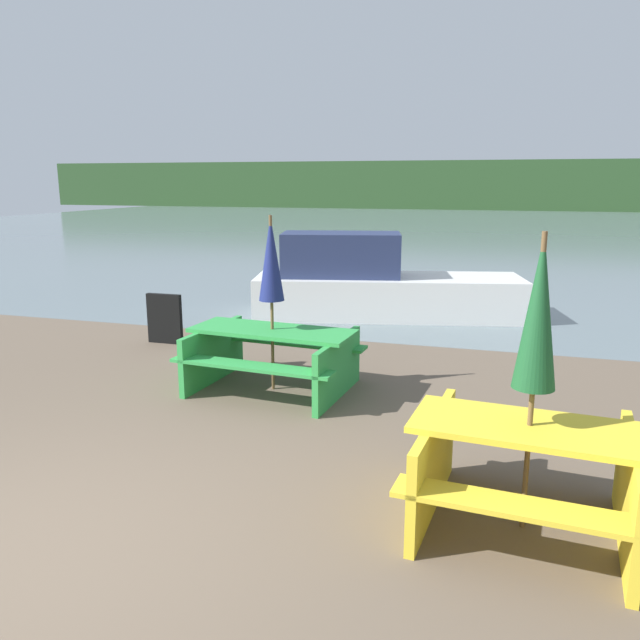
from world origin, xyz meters
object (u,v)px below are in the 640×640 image
(boat, at_px, (376,286))
(signboard, at_px, (165,319))
(umbrella_navy, at_px, (271,260))
(umbrella_darkgreen, at_px, (538,314))
(picnic_table_green, at_px, (273,352))
(picnic_table_yellow, at_px, (526,467))

(boat, relative_size, signboard, 6.56)
(umbrella_navy, distance_m, umbrella_darkgreen, 3.59)
(umbrella_darkgreen, bearing_deg, boat, 110.00)
(picnic_table_green, xyz_separation_m, umbrella_navy, (0.00, 0.00, 1.08))
(umbrella_darkgreen, bearing_deg, picnic_table_green, 140.20)
(picnic_table_green, distance_m, umbrella_navy, 1.08)
(signboard, bearing_deg, boat, 46.66)
(umbrella_navy, xyz_separation_m, umbrella_darkgreen, (2.76, -2.30, 0.02))
(picnic_table_yellow, bearing_deg, signboard, 142.95)
(umbrella_darkgreen, xyz_separation_m, signboard, (-5.07, 3.83, -1.17))
(boat, distance_m, signboard, 3.87)
(picnic_table_yellow, height_order, boat, boat)
(picnic_table_yellow, bearing_deg, umbrella_navy, 140.20)
(picnic_table_yellow, distance_m, signboard, 6.35)
(picnic_table_yellow, relative_size, signboard, 2.27)
(picnic_table_green, bearing_deg, umbrella_darkgreen, -39.80)
(boat, height_order, signboard, boat)
(signboard, bearing_deg, picnic_table_yellow, -37.05)
(umbrella_navy, distance_m, boat, 4.46)
(picnic_table_yellow, relative_size, umbrella_navy, 0.84)
(picnic_table_green, bearing_deg, signboard, 146.50)
(picnic_table_yellow, xyz_separation_m, boat, (-2.42, 6.64, 0.09))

